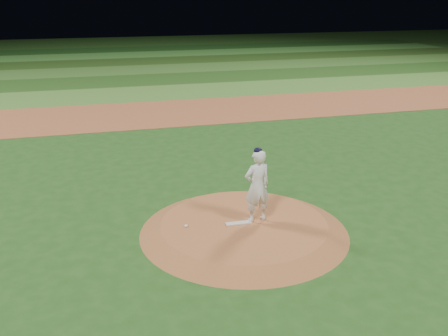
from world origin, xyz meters
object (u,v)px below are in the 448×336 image
at_px(pitching_rubber, 239,223).
at_px(rosin_bag, 186,226).
at_px(pitcher_on_mound, 257,186).
at_px(pitchers_mound, 244,227).

bearing_deg(pitching_rubber, rosin_bag, 173.94).
height_order(rosin_bag, pitcher_on_mound, pitcher_on_mound).
height_order(pitching_rubber, pitcher_on_mound, pitcher_on_mound).
distance_m(rosin_bag, pitcher_on_mound, 2.12).
xyz_separation_m(pitching_rubber, rosin_bag, (-1.37, 0.19, 0.01)).
relative_size(pitching_rubber, rosin_bag, 6.67).
xyz_separation_m(pitchers_mound, pitcher_on_mound, (0.36, 0.04, 1.13)).
distance_m(pitching_rubber, rosin_bag, 1.38).
xyz_separation_m(pitching_rubber, pitcher_on_mound, (0.51, 0.05, 0.98)).
bearing_deg(rosin_bag, pitcher_on_mound, -4.11).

